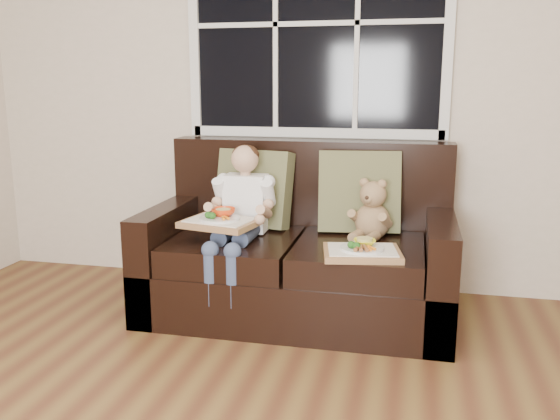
% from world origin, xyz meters
% --- Properties ---
extents(window_back, '(1.62, 0.04, 1.37)m').
position_xyz_m(window_back, '(-0.03, 2.48, 1.65)').
color(window_back, black).
rests_on(window_back, room_walls).
extents(loveseat, '(1.70, 0.92, 0.96)m').
position_xyz_m(loveseat, '(-0.03, 2.02, 0.31)').
color(loveseat, black).
rests_on(loveseat, ground).
extents(pillow_left, '(0.49, 0.30, 0.47)m').
position_xyz_m(pillow_left, '(-0.34, 2.17, 0.68)').
color(pillow_left, brown).
rests_on(pillow_left, loveseat).
extents(pillow_right, '(0.49, 0.28, 0.48)m').
position_xyz_m(pillow_right, '(0.29, 2.17, 0.68)').
color(pillow_right, brown).
rests_on(pillow_right, loveseat).
extents(child, '(0.35, 0.58, 0.78)m').
position_xyz_m(child, '(-0.35, 1.90, 0.63)').
color(child, white).
rests_on(child, loveseat).
extents(teddy_bear, '(0.24, 0.29, 0.35)m').
position_xyz_m(teddy_bear, '(0.37, 2.04, 0.59)').
color(teddy_bear, '#A17D55').
rests_on(teddy_bear, loveseat).
extents(tray_left, '(0.43, 0.36, 0.09)m').
position_xyz_m(tray_left, '(-0.42, 1.75, 0.57)').
color(tray_left, '#A37D49').
rests_on(tray_left, child).
extents(tray_right, '(0.43, 0.35, 0.09)m').
position_xyz_m(tray_right, '(0.35, 1.66, 0.48)').
color(tray_right, '#A37D49').
rests_on(tray_right, loveseat).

